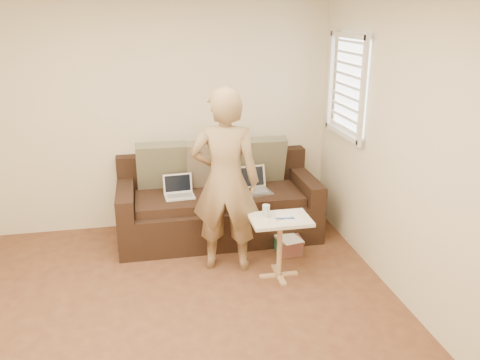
{
  "coord_description": "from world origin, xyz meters",
  "views": [
    {
      "loc": [
        -0.15,
        -3.31,
        2.44
      ],
      "look_at": [
        0.8,
        1.4,
        0.78
      ],
      "focal_mm": 36.93,
      "sensor_mm": 36.0,
      "label": 1
    }
  ],
  "objects_px": {
    "laptop_silver": "(254,193)",
    "side_table": "(279,247)",
    "drinking_glass": "(266,211)",
    "sofa": "(218,200)",
    "person": "(225,181)",
    "laptop_white": "(180,197)",
    "striped_box": "(288,245)"
  },
  "relations": [
    {
      "from": "laptop_white",
      "to": "drinking_glass",
      "type": "xyz_separation_m",
      "value": [
        0.73,
        -0.92,
        0.15
      ]
    },
    {
      "from": "laptop_white",
      "to": "striped_box",
      "type": "height_order",
      "value": "laptop_white"
    },
    {
      "from": "laptop_white",
      "to": "laptop_silver",
      "type": "bearing_deg",
      "value": -6.06
    },
    {
      "from": "laptop_silver",
      "to": "sofa",
      "type": "bearing_deg",
      "value": 159.0
    },
    {
      "from": "side_table",
      "to": "laptop_silver",
      "type": "bearing_deg",
      "value": 92.46
    },
    {
      "from": "sofa",
      "to": "person",
      "type": "xyz_separation_m",
      "value": [
        -0.04,
        -0.73,
        0.48
      ]
    },
    {
      "from": "laptop_white",
      "to": "person",
      "type": "bearing_deg",
      "value": -63.57
    },
    {
      "from": "drinking_glass",
      "to": "striped_box",
      "type": "bearing_deg",
      "value": 48.58
    },
    {
      "from": "person",
      "to": "striped_box",
      "type": "relative_size",
      "value": 6.65
    },
    {
      "from": "laptop_silver",
      "to": "person",
      "type": "distance_m",
      "value": 0.86
    },
    {
      "from": "person",
      "to": "striped_box",
      "type": "xyz_separation_m",
      "value": [
        0.7,
        0.16,
        -0.82
      ]
    },
    {
      "from": "person",
      "to": "striped_box",
      "type": "distance_m",
      "value": 1.09
    },
    {
      "from": "laptop_silver",
      "to": "striped_box",
      "type": "bearing_deg",
      "value": -67.19
    },
    {
      "from": "side_table",
      "to": "striped_box",
      "type": "height_order",
      "value": "side_table"
    },
    {
      "from": "drinking_glass",
      "to": "striped_box",
      "type": "relative_size",
      "value": 0.44
    },
    {
      "from": "person",
      "to": "side_table",
      "type": "height_order",
      "value": "person"
    },
    {
      "from": "person",
      "to": "drinking_glass",
      "type": "xyz_separation_m",
      "value": [
        0.34,
        -0.25,
        -0.23
      ]
    },
    {
      "from": "person",
      "to": "laptop_silver",
      "type": "bearing_deg",
      "value": -108.47
    },
    {
      "from": "laptop_silver",
      "to": "side_table",
      "type": "xyz_separation_m",
      "value": [
        0.04,
        -0.93,
        -0.21
      ]
    },
    {
      "from": "sofa",
      "to": "laptop_white",
      "type": "distance_m",
      "value": 0.45
    },
    {
      "from": "sofa",
      "to": "person",
      "type": "distance_m",
      "value": 0.88
    },
    {
      "from": "striped_box",
      "to": "laptop_silver",
      "type": "bearing_deg",
      "value": 119.68
    },
    {
      "from": "laptop_white",
      "to": "person",
      "type": "xyz_separation_m",
      "value": [
        0.39,
        -0.67,
        0.38
      ]
    },
    {
      "from": "person",
      "to": "side_table",
      "type": "distance_m",
      "value": 0.81
    },
    {
      "from": "drinking_glass",
      "to": "person",
      "type": "bearing_deg",
      "value": 144.19
    },
    {
      "from": "person",
      "to": "drinking_glass",
      "type": "height_order",
      "value": "person"
    },
    {
      "from": "laptop_silver",
      "to": "laptop_white",
      "type": "distance_m",
      "value": 0.82
    },
    {
      "from": "laptop_silver",
      "to": "laptop_white",
      "type": "bearing_deg",
      "value": 170.96
    },
    {
      "from": "striped_box",
      "to": "drinking_glass",
      "type": "bearing_deg",
      "value": -131.42
    },
    {
      "from": "side_table",
      "to": "person",
      "type": "bearing_deg",
      "value": 147.69
    },
    {
      "from": "laptop_silver",
      "to": "drinking_glass",
      "type": "bearing_deg",
      "value": -102.37
    },
    {
      "from": "laptop_silver",
      "to": "drinking_glass",
      "type": "xyz_separation_m",
      "value": [
        -0.09,
        -0.88,
        0.15
      ]
    }
  ]
}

